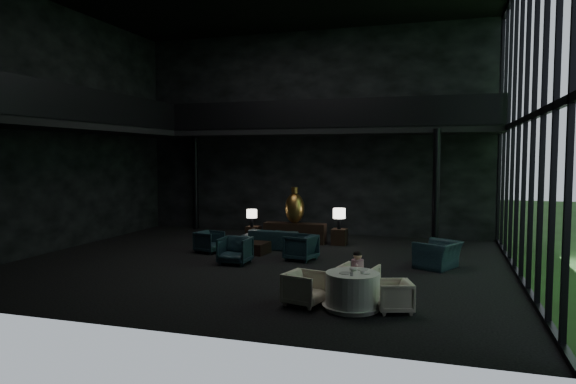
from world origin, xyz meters
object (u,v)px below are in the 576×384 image
(side_table_right, at_px, (339,237))
(child, at_px, (358,264))
(table_lamp_left, at_px, (252,214))
(dining_chair_west, at_px, (305,287))
(dining_table, at_px, (352,293))
(dining_chair_east, at_px, (394,296))
(window_armchair, at_px, (438,249))
(console, at_px, (295,233))
(side_table_left, at_px, (253,233))
(table_lamp_right, at_px, (339,214))
(sofa, at_px, (277,235))
(lounge_armchair_east, at_px, (301,245))
(lounge_armchair_south, at_px, (235,248))
(dining_chair_north, at_px, (358,279))
(bronze_urn, at_px, (295,208))
(coffee_table, at_px, (255,248))
(lounge_armchair_west, at_px, (209,241))

(side_table_right, relative_size, child, 0.97)
(table_lamp_left, height_order, dining_chair_west, table_lamp_left)
(child, bearing_deg, dining_table, 93.15)
(side_table_right, xyz_separation_m, dining_chair_east, (2.57, -7.27, 0.03))
(window_armchair, distance_m, child, 3.90)
(console, bearing_deg, side_table_left, 178.17)
(window_armchair, height_order, child, window_armchair)
(table_lamp_left, xyz_separation_m, window_armchair, (6.54, -2.71, -0.44))
(table_lamp_right, xyz_separation_m, dining_chair_east, (2.57, -7.23, -0.76))
(table_lamp_right, height_order, sofa, table_lamp_right)
(console, distance_m, table_lamp_right, 1.75)
(console, xyz_separation_m, dining_table, (3.34, -7.27, -0.03))
(table_lamp_right, height_order, lounge_armchair_east, table_lamp_right)
(lounge_armchair_south, distance_m, dining_chair_north, 4.61)
(bronze_urn, xyz_separation_m, dining_table, (3.34, -7.24, -0.93))
(console, xyz_separation_m, lounge_armchair_east, (1.03, -2.89, 0.11))
(table_lamp_left, xyz_separation_m, child, (4.89, -6.24, -0.24))
(lounge_armchair_east, xyz_separation_m, dining_chair_north, (2.28, -3.44, -0.05))
(table_lamp_right, xyz_separation_m, window_armchair, (3.34, -2.84, -0.54))
(console, xyz_separation_m, sofa, (-0.26, -1.30, 0.11))
(console, xyz_separation_m, table_lamp_right, (1.60, 0.02, 0.72))
(bronze_urn, relative_size, dining_chair_east, 2.06)
(bronze_urn, relative_size, table_lamp_right, 1.78)
(console, relative_size, lounge_armchair_east, 2.41)
(bronze_urn, bearing_deg, dining_table, -65.22)
(sofa, height_order, dining_chair_north, sofa)
(side_table_left, distance_m, child, 8.07)
(bronze_urn, bearing_deg, sofa, -101.31)
(coffee_table, relative_size, dining_chair_north, 0.99)
(lounge_armchair_east, height_order, dining_chair_north, lounge_armchair_east)
(window_armchair, xyz_separation_m, dining_chair_west, (-2.60, -4.44, -0.16))
(table_lamp_left, bearing_deg, table_lamp_right, 2.22)
(bronze_urn, bearing_deg, lounge_armchair_south, -99.15)
(side_table_left, bearing_deg, table_lamp_left, -90.00)
(side_table_left, height_order, lounge_armchair_west, lounge_armchair_west)
(side_table_right, distance_m, sofa, 2.31)
(bronze_urn, relative_size, lounge_armchair_west, 1.72)
(side_table_right, relative_size, table_lamp_right, 0.77)
(bronze_urn, bearing_deg, child, -62.49)
(table_lamp_left, bearing_deg, dining_chair_west, -61.18)
(side_table_left, distance_m, sofa, 1.92)
(lounge_armchair_south, relative_size, child, 1.64)
(lounge_armchair_west, distance_m, window_armchair, 7.05)
(bronze_urn, distance_m, sofa, 1.52)
(lounge_armchair_south, relative_size, dining_chair_north, 1.16)
(lounge_armchair_west, bearing_deg, window_armchair, -78.64)
(lounge_armchair_south, height_order, coffee_table, lounge_armchair_south)
(side_table_right, bearing_deg, console, -177.70)
(dining_chair_north, bearing_deg, lounge_armchair_east, -45.07)
(side_table_left, distance_m, table_lamp_left, 0.73)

